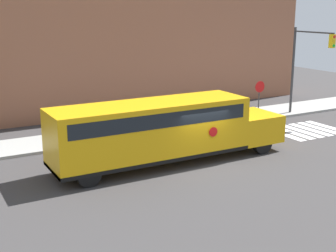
{
  "coord_description": "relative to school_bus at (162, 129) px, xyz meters",
  "views": [
    {
      "loc": [
        -11.29,
        -17.2,
        7.04
      ],
      "look_at": [
        -0.92,
        1.35,
        1.61
      ],
      "focal_mm": 50.0,
      "sensor_mm": 36.0,
      "label": 1
    }
  ],
  "objects": [
    {
      "name": "ground_plane",
      "position": [
        1.53,
        -0.85,
        -1.68
      ],
      "size": [
        60.0,
        60.0,
        0.0
      ],
      "primitive_type": "plane",
      "color": "#3A3838"
    },
    {
      "name": "sidewalk_strip",
      "position": [
        1.53,
        5.65,
        -1.6
      ],
      "size": [
        44.0,
        3.0,
        0.15
      ],
      "color": "#9E9E99",
      "rests_on": "ground"
    },
    {
      "name": "building_backdrop",
      "position": [
        1.53,
        12.15,
        3.19
      ],
      "size": [
        32.0,
        4.0,
        9.74
      ],
      "color": "#935B42",
      "rests_on": "ground"
    },
    {
      "name": "crosswalk_stripes",
      "position": [
        10.25,
        1.15,
        -1.67
      ],
      "size": [
        4.0,
        3.2,
        0.01
      ],
      "color": "white",
      "rests_on": "ground"
    },
    {
      "name": "school_bus",
      "position": [
        0.0,
        0.0,
        0.0
      ],
      "size": [
        11.46,
        2.57,
        2.93
      ],
      "color": "#EAA80F",
      "rests_on": "ground"
    },
    {
      "name": "stop_sign",
      "position": [
        9.38,
        4.42,
        0.01
      ],
      "size": [
        0.71,
        0.1,
        2.54
      ],
      "color": "#38383A",
      "rests_on": "ground"
    },
    {
      "name": "traffic_light",
      "position": [
        12.44,
        3.76,
        2.13
      ],
      "size": [
        0.28,
        3.32,
        5.77
      ],
      "color": "#38383A",
      "rests_on": "ground"
    }
  ]
}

